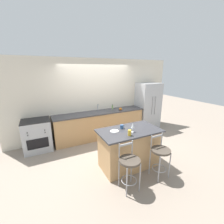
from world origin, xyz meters
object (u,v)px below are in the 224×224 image
(oven_range, at_px, (37,135))
(pumpkin_decoration, at_px, (121,109))
(coffee_mug, at_px, (122,127))
(bar_stool_far, at_px, (160,154))
(wine_glass, at_px, (133,126))
(bar_stool_near, at_px, (129,165))
(dinner_plate, at_px, (114,131))
(refrigerator, at_px, (148,106))
(soap_bottle, at_px, (112,107))
(tumbler_cup, at_px, (130,133))

(oven_range, relative_size, pumpkin_decoration, 8.19)
(pumpkin_decoration, bearing_deg, coffee_mug, -118.61)
(bar_stool_far, distance_m, wine_glass, 0.85)
(bar_stool_far, relative_size, wine_glass, 4.62)
(bar_stool_near, bearing_deg, coffee_mug, 70.16)
(dinner_plate, relative_size, pumpkin_decoration, 1.76)
(bar_stool_far, bearing_deg, oven_range, 133.96)
(pumpkin_decoration, bearing_deg, wine_glass, -111.81)
(refrigerator, bearing_deg, pumpkin_decoration, -175.37)
(bar_stool_far, xyz_separation_m, pumpkin_decoration, (0.35, 2.38, 0.43))
(dinner_plate, distance_m, wine_glass, 0.44)
(dinner_plate, bearing_deg, refrigerator, 36.16)
(coffee_mug, bearing_deg, refrigerator, 37.77)
(wine_glass, distance_m, soap_bottle, 2.22)
(dinner_plate, height_order, pumpkin_decoration, pumpkin_decoration)
(tumbler_cup, bearing_deg, bar_stool_far, -33.53)
(refrigerator, xyz_separation_m, oven_range, (-4.06, 0.01, -0.45))
(bar_stool_near, height_order, bar_stool_far, same)
(bar_stool_far, height_order, pumpkin_decoration, pumpkin_decoration)
(refrigerator, bearing_deg, oven_range, 179.93)
(dinner_plate, xyz_separation_m, soap_bottle, (0.92, 1.93, 0.04))
(tumbler_cup, bearing_deg, bar_stool_near, -121.58)
(wine_glass, bearing_deg, dinner_plate, 148.56)
(oven_range, bearing_deg, refrigerator, -0.07)
(bar_stool_near, distance_m, bar_stool_far, 0.81)
(wine_glass, relative_size, tumbler_cup, 1.65)
(bar_stool_far, distance_m, tumbler_cup, 0.83)
(oven_range, xyz_separation_m, bar_stool_near, (1.59, -2.51, 0.08))
(wine_glass, bearing_deg, soap_bottle, 75.26)
(tumbler_cup, xyz_separation_m, pumpkin_decoration, (0.91, 2.00, -0.05))
(bar_stool_far, xyz_separation_m, wine_glass, (-0.40, 0.50, 0.56))
(bar_stool_far, bearing_deg, soap_bottle, 86.49)
(bar_stool_near, bearing_deg, pumpkin_decoration, 64.25)
(bar_stool_near, distance_m, wine_glass, 0.86)
(dinner_plate, height_order, coffee_mug, coffee_mug)
(dinner_plate, relative_size, soap_bottle, 1.15)
(coffee_mug, xyz_separation_m, tumbler_cup, (-0.05, -0.42, 0.02))
(dinner_plate, relative_size, tumbler_cup, 1.57)
(oven_range, xyz_separation_m, wine_glass, (2.00, -1.99, 0.64))
(oven_range, distance_m, pumpkin_decoration, 2.80)
(refrigerator, relative_size, wine_glass, 8.67)
(refrigerator, relative_size, tumbler_cup, 14.29)
(dinner_plate, distance_m, pumpkin_decoration, 1.99)
(tumbler_cup, relative_size, pumpkin_decoration, 1.12)
(soap_bottle, bearing_deg, dinner_plate, -115.38)
(tumbler_cup, height_order, soap_bottle, soap_bottle)
(dinner_plate, bearing_deg, soap_bottle, 64.62)
(wine_glass, distance_m, pumpkin_decoration, 2.02)
(bar_stool_far, bearing_deg, pumpkin_decoration, 81.69)
(oven_range, bearing_deg, bar_stool_near, -57.58)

